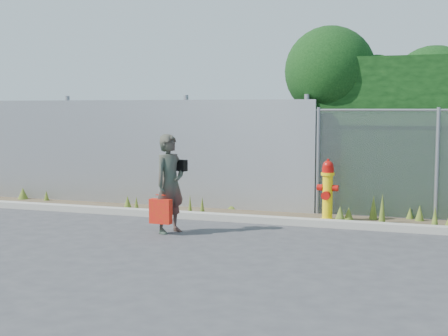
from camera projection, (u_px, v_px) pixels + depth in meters
ground at (213, 242)px, 9.47m from camera, size 80.00×80.00×0.00m
curb at (247, 219)px, 11.16m from camera, size 16.00×0.22×0.12m
weed_strip at (314, 213)px, 11.39m from camera, size 16.00×1.36×0.53m
corrugated_fence at (117, 152)px, 13.23m from camera, size 8.50×0.21×2.30m
fire_hydrant at (328, 192)px, 11.09m from camera, size 0.38×0.34×1.13m
woman at (170, 184)px, 10.15m from camera, size 0.60×0.70×1.61m
red_tote_bag at (161, 211)px, 10.02m from camera, size 0.36×0.13×0.47m
black_shoulder_bag at (180, 165)px, 10.27m from camera, size 0.25×0.10×0.19m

